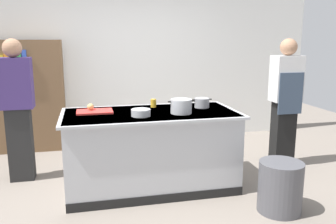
% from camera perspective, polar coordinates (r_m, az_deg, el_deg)
% --- Properties ---
extents(ground_plane, '(10.00, 10.00, 0.00)m').
position_cam_1_polar(ground_plane, '(4.26, -2.73, -11.97)').
color(ground_plane, slate).
extents(back_wall, '(6.40, 0.12, 3.00)m').
position_cam_1_polar(back_wall, '(5.98, -6.55, 9.66)').
color(back_wall, white).
rests_on(back_wall, ground_plane).
extents(counter_island, '(1.98, 0.98, 0.90)m').
position_cam_1_polar(counter_island, '(4.09, -2.79, -6.00)').
color(counter_island, '#B7BABF').
rests_on(counter_island, ground_plane).
extents(cutting_board, '(0.40, 0.28, 0.02)m').
position_cam_1_polar(cutting_board, '(4.05, -11.79, 0.08)').
color(cutting_board, red).
rests_on(cutting_board, counter_island).
extents(onion, '(0.08, 0.08, 0.08)m').
position_cam_1_polar(onion, '(4.09, -12.44, 0.84)').
color(onion, tan).
rests_on(onion, cutting_board).
extents(stock_pot, '(0.30, 0.24, 0.16)m').
position_cam_1_polar(stock_pot, '(3.91, 2.15, 0.94)').
color(stock_pot, '#B7BABF').
rests_on(stock_pot, counter_island).
extents(sauce_pan, '(0.24, 0.18, 0.11)m').
position_cam_1_polar(sauce_pan, '(4.26, 5.50, 1.49)').
color(sauce_pan, '#99999E').
rests_on(sauce_pan, counter_island).
extents(mixing_bowl, '(0.21, 0.21, 0.08)m').
position_cam_1_polar(mixing_bowl, '(3.79, -4.42, -0.10)').
color(mixing_bowl, '#B7BABF').
rests_on(mixing_bowl, counter_island).
extents(juice_cup, '(0.07, 0.07, 0.10)m').
position_cam_1_polar(juice_cup, '(4.26, -2.38, 1.44)').
color(juice_cup, yellow).
rests_on(juice_cup, counter_island).
extents(trash_bin, '(0.44, 0.44, 0.52)m').
position_cam_1_polar(trash_bin, '(3.78, 17.70, -11.47)').
color(trash_bin, '#4C4C51').
rests_on(trash_bin, ground_plane).
extents(person_chef, '(0.38, 0.25, 1.72)m').
position_cam_1_polar(person_chef, '(4.94, 18.44, 1.84)').
color(person_chef, black).
rests_on(person_chef, ground_plane).
extents(person_guest, '(0.38, 0.24, 1.72)m').
position_cam_1_polar(person_guest, '(4.58, -23.20, 0.71)').
color(person_guest, black).
rests_on(person_guest, ground_plane).
extents(bookshelf, '(1.10, 0.31, 1.70)m').
position_cam_1_polar(bookshelf, '(5.77, -21.89, 2.36)').
color(bookshelf, brown).
rests_on(bookshelf, ground_plane).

